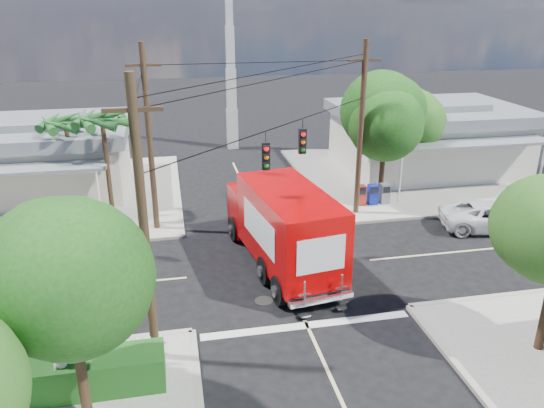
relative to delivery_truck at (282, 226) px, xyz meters
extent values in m
plane|color=black|center=(-0.11, -0.29, -1.85)|extent=(120.00, 120.00, 0.00)
cube|color=gray|center=(10.89, 10.71, -1.78)|extent=(14.00, 14.00, 0.14)
cube|color=#A29D8F|center=(3.89, 10.71, -1.78)|extent=(0.25, 14.00, 0.14)
cube|color=#A29D8F|center=(10.89, 3.71, -1.78)|extent=(14.00, 0.25, 0.14)
cube|color=gray|center=(-11.11, 10.71, -1.78)|extent=(14.00, 14.00, 0.14)
cube|color=#A29D8F|center=(-4.11, 10.71, -1.78)|extent=(0.25, 14.00, 0.14)
cube|color=#A29D8F|center=(-11.11, 3.71, -1.78)|extent=(14.00, 0.25, 0.14)
cube|color=beige|center=(-0.11, 9.71, -1.85)|extent=(0.12, 12.00, 0.01)
cube|color=beige|center=(9.89, -0.29, -1.85)|extent=(12.00, 0.12, 0.01)
cube|color=beige|center=(-10.11, -0.29, -1.85)|extent=(12.00, 0.12, 0.01)
cube|color=silver|center=(-0.11, -4.59, -1.85)|extent=(7.50, 0.40, 0.01)
cube|color=silver|center=(12.39, 11.71, -0.01)|extent=(11.00, 8.00, 3.40)
cube|color=gray|center=(12.39, 11.71, 2.04)|extent=(11.80, 8.80, 0.70)
cube|color=gray|center=(12.39, 11.71, 2.54)|extent=(6.05, 4.40, 0.50)
cube|color=gray|center=(12.39, 6.81, 1.19)|extent=(9.90, 1.80, 0.15)
cylinder|color=silver|center=(7.99, 6.01, -0.26)|extent=(0.12, 0.12, 2.90)
cylinder|color=silver|center=(16.79, 6.01, -0.26)|extent=(0.12, 0.12, 2.90)
cube|color=beige|center=(-12.11, 12.21, -0.11)|extent=(10.00, 8.00, 3.20)
cube|color=gray|center=(-12.11, 12.21, 1.84)|extent=(10.80, 8.80, 0.70)
cube|color=gray|center=(-12.11, 12.21, 2.34)|extent=(5.50, 4.40, 0.50)
cube|color=gray|center=(-12.11, 7.31, 0.99)|extent=(9.00, 1.80, 0.15)
cylinder|color=silver|center=(-8.11, 6.51, -0.36)|extent=(0.12, 0.12, 2.70)
cube|color=silver|center=(0.39, 19.71, -0.35)|extent=(0.80, 0.80, 3.00)
cube|color=silver|center=(0.39, 19.71, 2.65)|extent=(0.70, 0.70, 3.00)
cube|color=silver|center=(0.39, 19.71, 5.65)|extent=(0.60, 0.60, 3.00)
cube|color=silver|center=(0.39, 19.71, 8.65)|extent=(0.50, 0.50, 3.00)
cylinder|color=#422D1C|center=(-7.11, -7.79, 0.14)|extent=(0.28, 0.28, 3.71)
sphere|color=#164D12|center=(-7.11, -7.79, 2.46)|extent=(3.71, 3.71, 3.71)
sphere|color=#164D12|center=(-7.51, -7.59, 2.70)|extent=(3.02, 3.02, 3.02)
sphere|color=#164D12|center=(-6.76, -8.09, 2.35)|extent=(3.25, 3.25, 3.25)
cylinder|color=#422D1C|center=(7.09, 6.51, 0.34)|extent=(0.28, 0.28, 4.10)
sphere|color=#164D12|center=(7.09, 6.51, 2.90)|extent=(4.10, 4.10, 4.10)
sphere|color=#164D12|center=(6.69, 6.71, 3.15)|extent=(3.33, 3.33, 3.33)
sphere|color=#164D12|center=(7.44, 6.21, 2.77)|extent=(3.58, 3.58, 3.58)
cylinder|color=#422D1C|center=(9.69, 8.71, 0.08)|extent=(0.28, 0.28, 3.58)
sphere|color=#2D6421|center=(9.69, 8.71, 2.32)|extent=(3.58, 3.58, 3.58)
sphere|color=#2D6421|center=(9.29, 8.91, 2.54)|extent=(2.91, 2.91, 2.91)
sphere|color=#2D6421|center=(10.04, 8.41, 2.21)|extent=(3.14, 3.14, 3.14)
cylinder|color=#422D1C|center=(-7.61, 7.21, 0.79)|extent=(0.24, 0.24, 5.00)
cone|color=#225E23|center=(-6.71, 7.21, 3.39)|extent=(0.50, 2.06, 0.98)
cone|color=#225E23|center=(-7.05, 7.92, 3.39)|extent=(1.92, 1.68, 0.98)
cone|color=#225E23|center=(-7.81, 8.09, 3.39)|extent=(2.12, 0.95, 0.98)
cone|color=#225E23|center=(-8.42, 7.60, 3.39)|extent=(1.34, 2.07, 0.98)
cone|color=#225E23|center=(-8.42, 6.82, 3.39)|extent=(1.34, 2.07, 0.98)
cone|color=#225E23|center=(-7.81, 6.33, 3.39)|extent=(2.12, 0.95, 0.98)
cone|color=#225E23|center=(-7.05, 6.51, 3.39)|extent=(1.92, 1.68, 0.98)
cylinder|color=#422D1C|center=(-9.61, 8.71, 0.59)|extent=(0.24, 0.24, 4.60)
cone|color=#225E23|center=(-8.71, 8.71, 2.99)|extent=(0.50, 2.06, 0.98)
cone|color=#225E23|center=(-9.05, 9.42, 2.99)|extent=(1.92, 1.68, 0.98)
cone|color=#225E23|center=(-9.81, 9.59, 2.99)|extent=(2.12, 0.95, 0.98)
cone|color=#225E23|center=(-10.42, 9.10, 2.99)|extent=(1.34, 2.07, 0.98)
cone|color=#225E23|center=(-10.42, 8.32, 2.99)|extent=(1.34, 2.07, 0.98)
cone|color=#225E23|center=(-9.81, 7.83, 2.99)|extent=(2.12, 0.95, 0.98)
cone|color=#225E23|center=(-9.05, 8.01, 2.99)|extent=(1.92, 1.68, 0.98)
cylinder|color=#473321|center=(-5.31, -5.49, 2.65)|extent=(0.28, 0.28, 9.00)
cube|color=#473321|center=(-5.31, -5.49, 6.15)|extent=(1.60, 0.12, 0.12)
cylinder|color=#473321|center=(5.09, 4.91, 2.65)|extent=(0.28, 0.28, 9.00)
cube|color=#473321|center=(5.09, 4.91, 6.15)|extent=(1.60, 0.12, 0.12)
cylinder|color=#473321|center=(-5.31, 4.91, 2.65)|extent=(0.28, 0.28, 9.00)
cube|color=#473321|center=(-5.31, 4.91, 6.15)|extent=(1.60, 0.12, 0.12)
cylinder|color=black|center=(-0.11, -0.29, 4.35)|extent=(10.43, 10.43, 0.04)
cube|color=black|center=(-0.91, -1.09, 3.40)|extent=(0.30, 0.24, 1.05)
sphere|color=red|center=(-0.91, -1.23, 3.73)|extent=(0.20, 0.20, 0.20)
cube|color=black|center=(0.99, 0.81, 3.40)|extent=(0.30, 0.24, 1.05)
sphere|color=red|center=(0.99, 0.67, 3.73)|extent=(0.20, 0.20, 0.20)
cube|color=silver|center=(-7.91, -5.89, -1.36)|extent=(5.94, 0.05, 0.08)
cube|color=silver|center=(-7.91, -5.89, -0.96)|extent=(5.94, 0.05, 0.08)
cube|color=silver|center=(-5.11, -5.89, -1.21)|extent=(0.09, 0.06, 1.00)
cube|color=#1A4D1B|center=(-8.11, -6.69, -1.16)|extent=(6.20, 1.20, 1.10)
cube|color=#A2241C|center=(5.69, 5.91, -1.16)|extent=(0.50, 0.50, 1.10)
cube|color=#0D1B9D|center=(6.39, 5.91, -1.16)|extent=(0.50, 0.50, 1.10)
cube|color=slate|center=(7.09, 5.91, -1.16)|extent=(0.50, 0.50, 1.10)
cube|color=black|center=(-0.02, 0.16, -1.28)|extent=(3.59, 8.39, 0.26)
cube|color=#C00304|center=(-0.50, 3.31, -0.45)|extent=(2.74, 2.13, 2.29)
cube|color=black|center=(-0.61, 4.03, -0.03)|extent=(2.20, 0.58, 0.99)
cube|color=silver|center=(-0.64, 4.23, -1.17)|extent=(2.39, 0.48, 0.36)
cube|color=#C00304|center=(0.12, -0.76, 0.28)|extent=(3.48, 6.36, 3.02)
cube|color=white|center=(1.42, -0.57, 0.44)|extent=(0.58, 3.71, 1.35)
cube|color=white|center=(-1.19, -0.96, 0.44)|extent=(0.58, 3.71, 1.35)
cube|color=white|center=(0.57, -3.77, 0.44)|extent=(1.86, 0.30, 1.35)
cube|color=silver|center=(0.59, -3.91, -1.28)|extent=(2.51, 0.63, 0.19)
cube|color=silver|center=(-0.11, -4.15, -0.86)|extent=(0.47, 0.13, 1.04)
cube|color=silver|center=(1.33, -3.93, -0.86)|extent=(0.47, 0.13, 1.04)
cylinder|color=black|center=(-1.66, 2.97, -1.28)|extent=(0.50, 1.18, 1.15)
cylinder|color=black|center=(0.71, 3.33, -1.28)|extent=(0.50, 1.18, 1.15)
cylinder|color=black|center=(-0.76, -3.00, -1.28)|extent=(0.50, 1.18, 1.15)
cylinder|color=black|center=(1.61, -2.64, -1.28)|extent=(0.50, 1.18, 1.15)
imported|color=silver|center=(11.02, 1.69, -1.15)|extent=(5.42, 3.40, 1.40)
imported|color=beige|center=(-7.76, -6.94, -0.86)|extent=(0.74, 0.70, 1.70)
camera|label=1|loc=(-4.43, -19.90, 8.88)|focal=35.00mm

